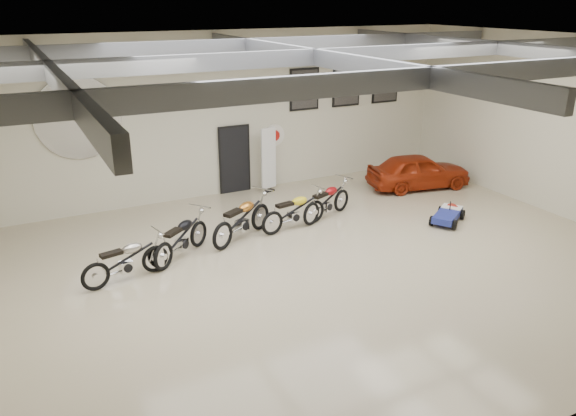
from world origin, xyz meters
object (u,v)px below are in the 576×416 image
motorcycle_yellow (294,210)px  motorcycle_gold (242,218)px  motorcycle_black (181,237)px  vintage_car (419,171)px  go_kart (449,211)px  motorcycle_silver (125,259)px  banner_stand (269,161)px  motorcycle_red (327,200)px

motorcycle_yellow → motorcycle_gold: bearing=170.8°
motorcycle_black → motorcycle_gold: size_ratio=0.92×
motorcycle_gold → vintage_car: 6.88m
go_kart → motorcycle_yellow: bearing=127.1°
motorcycle_gold → motorcycle_silver: bearing=167.7°
banner_stand → motorcycle_yellow: (-0.74, -3.17, -0.48)m
banner_stand → motorcycle_black: bearing=-151.0°
motorcycle_silver → motorcycle_gold: bearing=4.8°
banner_stand → motorcycle_yellow: 3.29m
motorcycle_silver → motorcycle_gold: size_ratio=0.88×
motorcycle_silver → motorcycle_red: motorcycle_red is taller
motorcycle_yellow → go_kart: (4.13, -1.45, -0.24)m
motorcycle_silver → motorcycle_yellow: size_ratio=0.97×
banner_stand → go_kart: bearing=-66.7°
banner_stand → vintage_car: bearing=-35.7°
motorcycle_silver → motorcycle_black: motorcycle_black is taller
motorcycle_silver → motorcycle_gold: motorcycle_gold is taller
go_kart → motorcycle_red: bearing=115.6°
motorcycle_gold → motorcycle_red: size_ratio=1.10×
motorcycle_gold → vintage_car: bearing=-18.6°
motorcycle_red → go_kart: (2.93, -1.75, -0.24)m
motorcycle_red → go_kart: size_ratio=1.28×
motorcycle_black → vintage_car: bearing=-27.2°
motorcycle_black → go_kart: bearing=-46.6°
go_kart → vintage_car: vintage_car is taller
motorcycle_gold → motorcycle_black: bearing=162.8°
motorcycle_red → motorcycle_gold: bearing=163.6°
banner_stand → motorcycle_gold: bearing=-138.1°
motorcycle_red → vintage_car: size_ratio=0.60×
motorcycle_black → motorcycle_red: size_ratio=1.02×
motorcycle_black → motorcycle_red: 4.47m
motorcycle_yellow → vintage_car: 5.40m
motorcycle_red → motorcycle_black: bearing=165.9°
motorcycle_black → motorcycle_yellow: (3.22, 0.38, -0.01)m
motorcycle_black → motorcycle_gold: motorcycle_gold is taller
motorcycle_black → vintage_car: vintage_car is taller
motorcycle_silver → motorcycle_red: 5.99m
motorcycle_yellow → motorcycle_red: (1.20, 0.30, -0.00)m
motorcycle_gold → vintage_car: size_ratio=0.66×
banner_stand → motorcycle_yellow: size_ratio=0.99×
motorcycle_red → vintage_car: (4.05, 0.98, 0.05)m
motorcycle_silver → motorcycle_gold: (3.15, 0.97, 0.07)m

